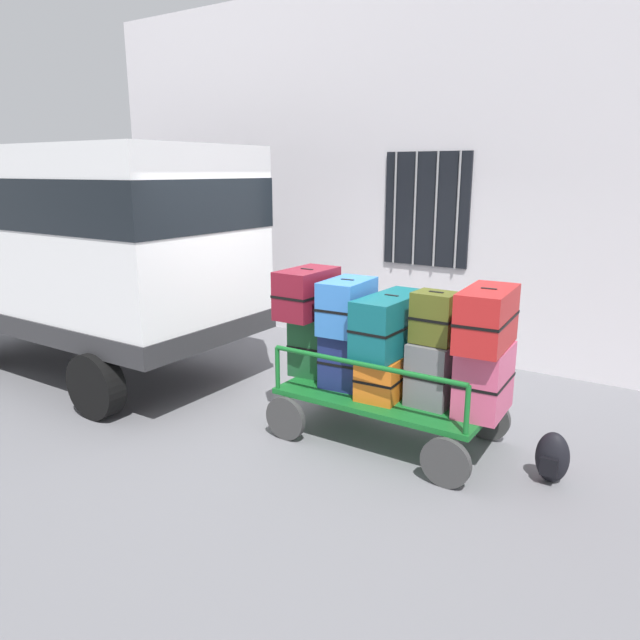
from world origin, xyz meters
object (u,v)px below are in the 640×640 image
(van, at_px, (84,237))
(suitcase_left_bottom, at_px, (311,345))
(suitcase_left_middle, at_px, (307,293))
(suitcase_midright_middle, at_px, (435,318))
(suitcase_center_middle, at_px, (391,324))
(backpack, at_px, (552,458))
(suitcase_midleft_middle, at_px, (347,306))
(suitcase_right_middle, at_px, (487,318))
(luggage_cart, at_px, (387,402))
(suitcase_midleft_bottom, at_px, (349,357))
(suitcase_center_bottom, at_px, (390,372))
(suitcase_midright_bottom, at_px, (434,372))
(suitcase_right_bottom, at_px, (484,379))

(van, height_order, suitcase_left_bottom, van)
(suitcase_left_middle, bearing_deg, van, -177.04)
(van, height_order, suitcase_midright_middle, van)
(suitcase_center_middle, relative_size, backpack, 2.08)
(van, relative_size, suitcase_midleft_middle, 6.84)
(van, height_order, suitcase_center_middle, van)
(suitcase_right_middle, bearing_deg, luggage_cart, 179.76)
(luggage_cart, relative_size, backpack, 4.63)
(suitcase_midleft_bottom, height_order, suitcase_midleft_middle, suitcase_midleft_middle)
(luggage_cart, relative_size, suitcase_left_bottom, 3.25)
(luggage_cart, distance_m, suitcase_left_middle, 1.31)
(luggage_cart, distance_m, suitcase_right_middle, 1.30)
(suitcase_midleft_middle, height_order, suitcase_right_middle, suitcase_right_middle)
(suitcase_left_middle, xyz_separation_m, suitcase_center_bottom, (0.90, 0.06, -0.67))
(suitcase_midleft_middle, bearing_deg, luggage_cart, 0.56)
(suitcase_left_bottom, relative_size, suitcase_right_middle, 0.79)
(suitcase_left_middle, xyz_separation_m, suitcase_midleft_bottom, (0.45, 0.06, -0.60))
(suitcase_left_middle, bearing_deg, suitcase_midleft_middle, 2.58)
(luggage_cart, bearing_deg, suitcase_center_bottom, 90.00)
(suitcase_midright_bottom, distance_m, suitcase_right_bottom, 0.45)
(van, xyz_separation_m, suitcase_left_middle, (3.24, 0.17, -0.37))
(suitcase_midleft_middle, distance_m, suitcase_center_bottom, 0.74)
(luggage_cart, bearing_deg, suitcase_midleft_middle, -179.44)
(suitcase_midleft_middle, xyz_separation_m, suitcase_midright_middle, (0.90, -0.02, 0.01))
(suitcase_right_bottom, height_order, backpack, suitcase_right_bottom)
(van, xyz_separation_m, suitcase_midleft_bottom, (3.69, 0.23, -0.97))
(suitcase_midright_bottom, xyz_separation_m, suitcase_midright_middle, (0.00, -0.04, 0.51))
(suitcase_midright_bottom, bearing_deg, van, -177.30)
(suitcase_left_bottom, xyz_separation_m, suitcase_midright_middle, (1.35, -0.06, 0.48))
(van, bearing_deg, suitcase_left_middle, 2.96)
(luggage_cart, bearing_deg, suitcase_midright_middle, -2.52)
(suitcase_midleft_bottom, bearing_deg, suitcase_right_middle, -1.68)
(luggage_cart, xyz_separation_m, suitcase_midright_middle, (0.45, -0.02, 0.89))
(van, xyz_separation_m, suitcase_left_bottom, (3.24, 0.23, -0.92))
(suitcase_left_bottom, height_order, suitcase_center_bottom, suitcase_left_bottom)
(suitcase_midleft_bottom, bearing_deg, van, -176.47)
(suitcase_right_middle, bearing_deg, suitcase_midleft_bottom, 178.32)
(suitcase_midleft_bottom, xyz_separation_m, suitcase_midright_bottom, (0.90, -0.01, 0.02))
(van, bearing_deg, suitcase_midright_middle, 2.15)
(suitcase_midleft_middle, bearing_deg, van, -177.09)
(suitcase_midright_middle, bearing_deg, suitcase_right_middle, 2.04)
(suitcase_center_bottom, bearing_deg, suitcase_midright_middle, -6.98)
(suitcase_midleft_bottom, relative_size, suitcase_right_bottom, 0.99)
(suitcase_left_bottom, xyz_separation_m, suitcase_center_middle, (0.90, -0.01, 0.35))
(suitcase_center_bottom, xyz_separation_m, suitcase_center_middle, (0.00, -0.00, 0.47))
(suitcase_midright_bottom, distance_m, suitcase_right_middle, 0.72)
(suitcase_right_bottom, bearing_deg, van, -177.39)
(luggage_cart, xyz_separation_m, suitcase_left_middle, (-0.90, -0.02, 0.96))
(suitcase_midright_bottom, relative_size, suitcase_right_bottom, 0.91)
(van, bearing_deg, suitcase_right_middle, 2.14)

